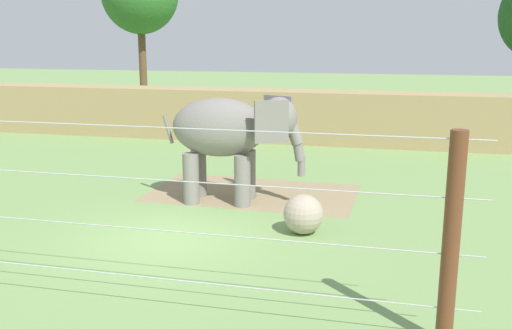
{
  "coord_description": "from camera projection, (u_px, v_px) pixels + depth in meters",
  "views": [
    {
      "loc": [
        4.83,
        -11.65,
        4.54
      ],
      "look_at": [
        1.58,
        1.88,
        1.4
      ],
      "focal_mm": 40.14,
      "sensor_mm": 36.0,
      "label": 1
    }
  ],
  "objects": [
    {
      "name": "elephant",
      "position": [
        230.0,
        132.0,
        15.61
      ],
      "size": [
        3.99,
        1.68,
        2.96
      ],
      "color": "gray",
      "rests_on": "ground"
    },
    {
      "name": "embankment_wall",
      "position": [
        279.0,
        116.0,
        25.06
      ],
      "size": [
        36.0,
        1.8,
        2.23
      ],
      "primitive_type": "cube",
      "color": "tan",
      "rests_on": "ground"
    },
    {
      "name": "enrichment_ball",
      "position": [
        303.0,
        214.0,
        13.35
      ],
      "size": [
        0.94,
        0.94,
        0.94
      ],
      "primitive_type": "sphere",
      "color": "tan",
      "rests_on": "ground"
    },
    {
      "name": "cable_fence",
      "position": [
        91.0,
        213.0,
        9.56
      ],
      "size": [
        12.5,
        0.25,
        3.27
      ],
      "color": "brown",
      "rests_on": "ground"
    },
    {
      "name": "dirt_patch",
      "position": [
        253.0,
        193.0,
        16.91
      ],
      "size": [
        6.12,
        3.6,
        0.01
      ],
      "primitive_type": "cube",
      "rotation": [
        0.0,
        0.0,
        -0.03
      ],
      "color": "#937F5B",
      "rests_on": "ground"
    },
    {
      "name": "ground_plane",
      "position": [
        170.0,
        238.0,
        13.15
      ],
      "size": [
        120.0,
        120.0,
        0.0
      ],
      "primitive_type": "plane",
      "color": "#759956"
    }
  ]
}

